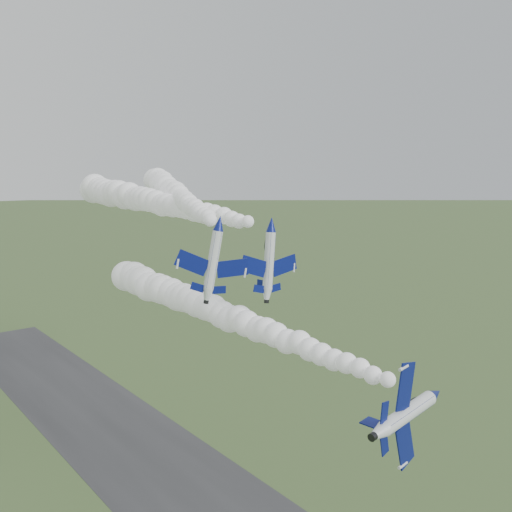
% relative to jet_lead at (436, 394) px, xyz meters
% --- Properties ---
extents(jet_lead, '(3.54, 12.93, 10.66)m').
position_rel_jet_lead_xyz_m(jet_lead, '(0.00, 0.00, 0.00)').
color(jet_lead, silver).
extents(smoke_trail_jet_lead, '(13.01, 61.63, 5.43)m').
position_rel_jet_lead_xyz_m(smoke_trail_jet_lead, '(-2.82, 33.65, 2.01)').
color(smoke_trail_jet_lead, white).
extents(jet_pair_left, '(9.34, 10.92, 3.11)m').
position_rel_jet_lead_xyz_m(jet_pair_left, '(-9.27, 25.73, 16.48)').
color(jet_pair_left, silver).
extents(smoke_trail_jet_pair_left, '(28.51, 62.94, 5.28)m').
position_rel_jet_lead_xyz_m(smoke_trail_jet_pair_left, '(3.55, 58.40, 18.70)').
color(smoke_trail_jet_pair_left, white).
extents(jet_pair_right, '(9.83, 11.87, 2.97)m').
position_rel_jet_lead_xyz_m(jet_pair_right, '(0.07, 26.76, 15.69)').
color(jet_pair_right, silver).
extents(smoke_trail_jet_pair_right, '(6.46, 61.06, 5.80)m').
position_rel_jet_lead_xyz_m(smoke_trail_jet_pair_right, '(-0.25, 59.65, 17.38)').
color(smoke_trail_jet_pair_right, white).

